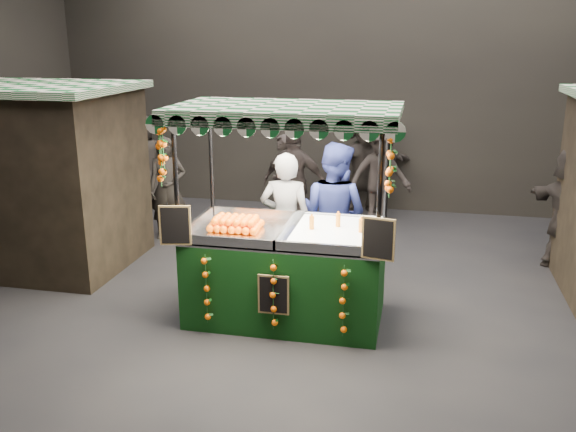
# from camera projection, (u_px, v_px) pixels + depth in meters

# --- Properties ---
(ground) EXTENTS (12.00, 12.00, 0.00)m
(ground) POSITION_uv_depth(u_px,v_px,m) (319.00, 316.00, 7.45)
(ground) COLOR black
(ground) RESTS_ON ground
(market_hall) EXTENTS (12.10, 10.10, 5.05)m
(market_hall) POSITION_uv_depth(u_px,v_px,m) (323.00, 22.00, 6.50)
(market_hall) COLOR black
(market_hall) RESTS_ON ground
(neighbour_stall_left) EXTENTS (3.00, 2.20, 2.60)m
(neighbour_stall_left) POSITION_uv_depth(u_px,v_px,m) (29.00, 175.00, 8.91)
(neighbour_stall_left) COLOR black
(neighbour_stall_left) RESTS_ON ground
(juice_stall) EXTENTS (2.59, 1.52, 2.51)m
(juice_stall) POSITION_uv_depth(u_px,v_px,m) (287.00, 257.00, 7.19)
(juice_stall) COLOR black
(juice_stall) RESTS_ON ground
(vendor_grey) EXTENTS (0.69, 0.47, 1.83)m
(vendor_grey) POSITION_uv_depth(u_px,v_px,m) (286.00, 222.00, 8.06)
(vendor_grey) COLOR slate
(vendor_grey) RESTS_ON ground
(vendor_blue) EXTENTS (1.15, 1.05, 1.94)m
(vendor_blue) POSITION_uv_depth(u_px,v_px,m) (334.00, 215.00, 8.17)
(vendor_blue) COLOR navy
(vendor_blue) RESTS_ON ground
(shopper_0) EXTENTS (0.71, 0.57, 1.68)m
(shopper_0) POSITION_uv_depth(u_px,v_px,m) (167.00, 188.00, 10.11)
(shopper_0) COLOR #272320
(shopper_0) RESTS_ON ground
(shopper_2) EXTENTS (1.10, 0.54, 1.82)m
(shopper_2) POSITION_uv_depth(u_px,v_px,m) (295.00, 183.00, 10.21)
(shopper_2) COLOR #2D2625
(shopper_2) RESTS_ON ground
(shopper_3) EXTENTS (1.34, 1.09, 1.80)m
(shopper_3) POSITION_uv_depth(u_px,v_px,m) (380.00, 175.00, 10.78)
(shopper_3) COLOR black
(shopper_3) RESTS_ON ground
(shopper_4) EXTENTS (1.05, 0.93, 1.81)m
(shopper_4) POSITION_uv_depth(u_px,v_px,m) (144.00, 162.00, 11.93)
(shopper_4) COLOR black
(shopper_4) RESTS_ON ground
(shopper_5) EXTENTS (1.42, 1.66, 1.80)m
(shopper_5) POSITION_uv_depth(u_px,v_px,m) (569.00, 209.00, 8.68)
(shopper_5) COLOR #2C2624
(shopper_5) RESTS_ON ground
(shopper_6) EXTENTS (0.63, 0.71, 1.64)m
(shopper_6) POSITION_uv_depth(u_px,v_px,m) (283.00, 182.00, 10.67)
(shopper_6) COLOR #2C2524
(shopper_6) RESTS_ON ground
(shopper_7) EXTENTS (1.73, 1.52, 1.89)m
(shopper_7) POSITION_uv_depth(u_px,v_px,m) (364.00, 164.00, 11.48)
(shopper_7) COLOR #2D2724
(shopper_7) RESTS_ON ground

